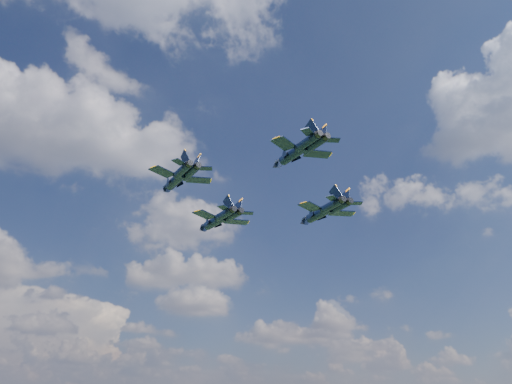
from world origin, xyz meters
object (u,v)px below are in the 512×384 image
at_px(jet_left, 175,180).
at_px(jet_slot, 292,154).
at_px(jet_lead, 214,222).
at_px(jet_right, 318,214).

distance_m(jet_left, jet_slot, 20.87).
relative_size(jet_lead, jet_left, 1.21).
xyz_separation_m(jet_right, jet_slot, (-13.29, -20.50, 1.62)).
bearing_deg(jet_lead, jet_right, -51.09).
height_order(jet_lead, jet_slot, jet_slot).
distance_m(jet_lead, jet_left, 24.67).
bearing_deg(jet_left, jet_slot, -47.33).
bearing_deg(jet_lead, jet_slot, -97.75).
height_order(jet_lead, jet_left, jet_lead).
height_order(jet_lead, jet_right, jet_lead).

